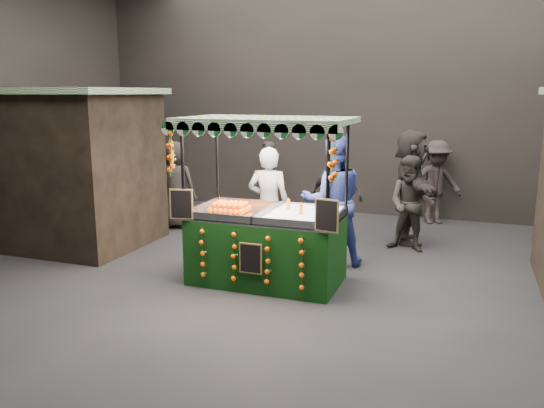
% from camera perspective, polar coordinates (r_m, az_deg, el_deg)
% --- Properties ---
extents(ground, '(12.00, 12.00, 0.00)m').
position_cam_1_polar(ground, '(7.12, 2.14, -9.22)').
color(ground, black).
rests_on(ground, ground).
extents(market_hall, '(12.10, 10.10, 5.05)m').
position_cam_1_polar(market_hall, '(6.71, 2.37, 18.89)').
color(market_hall, black).
rests_on(market_hall, ground).
extents(neighbour_stall_left, '(3.00, 2.20, 2.60)m').
position_cam_1_polar(neighbour_stall_left, '(9.84, -21.05, 3.69)').
color(neighbour_stall_left, black).
rests_on(neighbour_stall_left, ground).
extents(juice_stall, '(2.28, 1.34, 2.21)m').
position_cam_1_polar(juice_stall, '(7.28, -0.58, -3.08)').
color(juice_stall, black).
rests_on(juice_stall, ground).
extents(vendor_grey, '(0.68, 0.48, 1.75)m').
position_cam_1_polar(vendor_grey, '(8.18, -0.34, -0.09)').
color(vendor_grey, gray).
rests_on(vendor_grey, ground).
extents(vendor_blue, '(1.15, 1.04, 1.93)m').
position_cam_1_polar(vendor_blue, '(8.06, 6.34, 0.31)').
color(vendor_blue, navy).
rests_on(vendor_blue, ground).
extents(shopper_0, '(0.68, 0.58, 1.57)m').
position_cam_1_polar(shopper_0, '(11.02, -11.05, 2.26)').
color(shopper_0, '#2B2423').
rests_on(shopper_0, ground).
extents(shopper_1, '(0.83, 0.69, 1.55)m').
position_cam_1_polar(shopper_1, '(9.03, 14.35, 0.01)').
color(shopper_1, '#2C2723').
rests_on(shopper_1, ground).
extents(shopper_2, '(1.00, 0.58, 1.60)m').
position_cam_1_polar(shopper_2, '(9.27, 6.72, 0.75)').
color(shopper_2, '#2E2825').
rests_on(shopper_2, ground).
extents(shopper_3, '(1.21, 1.03, 1.63)m').
position_cam_1_polar(shopper_3, '(11.09, 16.72, 2.19)').
color(shopper_3, '#2B2322').
rests_on(shopper_3, ground).
extents(shopper_4, '(0.85, 0.60, 1.64)m').
position_cam_1_polar(shopper_4, '(10.46, -10.10, 2.00)').
color(shopper_4, '#2A2322').
rests_on(shopper_4, ground).
extents(shopper_5, '(0.96, 1.87, 1.93)m').
position_cam_1_polar(shopper_5, '(9.52, 14.28, 1.76)').
color(shopper_5, '#2C2724').
rests_on(shopper_5, ground).
extents(shopper_6, '(0.57, 0.66, 1.52)m').
position_cam_1_polar(shopper_6, '(11.60, -0.52, 2.80)').
color(shopper_6, '#2B2523').
rests_on(shopper_6, ground).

